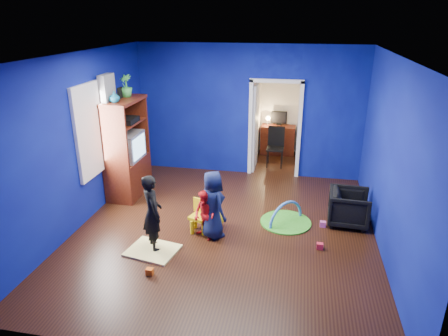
% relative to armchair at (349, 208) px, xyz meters
% --- Properties ---
extents(floor, '(5.00, 5.50, 0.01)m').
position_rel_armchair_xyz_m(floor, '(-2.08, -0.67, -0.31)').
color(floor, black).
rests_on(floor, ground).
extents(ceiling, '(5.00, 5.50, 0.01)m').
position_rel_armchair_xyz_m(ceiling, '(-2.08, -0.67, 2.59)').
color(ceiling, white).
rests_on(ceiling, wall_back).
extents(wall_back, '(5.00, 0.02, 2.90)m').
position_rel_armchair_xyz_m(wall_back, '(-2.08, 2.08, 1.14)').
color(wall_back, '#090E69').
rests_on(wall_back, floor).
extents(wall_front, '(5.00, 0.02, 2.90)m').
position_rel_armchair_xyz_m(wall_front, '(-2.08, -3.42, 1.14)').
color(wall_front, '#090E69').
rests_on(wall_front, floor).
extents(wall_left, '(0.02, 5.50, 2.90)m').
position_rel_armchair_xyz_m(wall_left, '(-4.58, -0.67, 1.14)').
color(wall_left, '#090E69').
rests_on(wall_left, floor).
extents(wall_right, '(0.02, 5.50, 2.90)m').
position_rel_armchair_xyz_m(wall_right, '(0.42, -0.67, 1.14)').
color(wall_right, '#090E69').
rests_on(wall_right, floor).
extents(alcove, '(1.00, 1.75, 2.50)m').
position_rel_armchair_xyz_m(alcove, '(-1.48, 2.96, 0.94)').
color(alcove, silver).
rests_on(alcove, floor).
extents(armchair, '(0.73, 0.71, 0.62)m').
position_rel_armchair_xyz_m(armchair, '(0.00, 0.00, 0.00)').
color(armchair, black).
rests_on(armchair, floor).
extents(child_black, '(0.51, 0.54, 1.24)m').
position_rel_armchair_xyz_m(child_black, '(-3.07, -1.40, 0.31)').
color(child_black, black).
rests_on(child_black, floor).
extents(child_navy, '(0.65, 0.66, 1.15)m').
position_rel_armchair_xyz_m(child_navy, '(-2.24, -0.86, 0.26)').
color(child_navy, '#0E1336').
rests_on(child_navy, floor).
extents(toddler_red, '(0.52, 0.50, 0.84)m').
position_rel_armchair_xyz_m(toddler_red, '(-2.35, -0.96, 0.11)').
color(toddler_red, red).
rests_on(toddler_red, floor).
extents(vase, '(0.23, 0.23, 0.20)m').
position_rel_armchair_xyz_m(vase, '(-4.29, 0.17, 1.75)').
color(vase, '#0B5A5E').
rests_on(vase, tv_armoire).
extents(potted_plant, '(0.30, 0.30, 0.43)m').
position_rel_armchair_xyz_m(potted_plant, '(-4.29, 0.69, 1.86)').
color(potted_plant, green).
rests_on(potted_plant, tv_armoire).
extents(tv_armoire, '(0.58, 1.14, 1.96)m').
position_rel_armchair_xyz_m(tv_armoire, '(-4.29, 0.47, 0.67)').
color(tv_armoire, '#411B0A').
rests_on(tv_armoire, floor).
extents(crt_tv, '(0.46, 0.70, 0.54)m').
position_rel_armchair_xyz_m(crt_tv, '(-4.25, 0.47, 0.71)').
color(crt_tv, silver).
rests_on(crt_tv, tv_armoire).
extents(yellow_blanket, '(0.85, 0.73, 0.03)m').
position_rel_armchair_xyz_m(yellow_blanket, '(-3.07, -1.50, -0.30)').
color(yellow_blanket, '#F2E07A').
rests_on(yellow_blanket, floor).
extents(hopper_ball, '(0.37, 0.37, 0.37)m').
position_rel_armchair_xyz_m(hopper_ball, '(-2.29, -0.61, -0.13)').
color(hopper_ball, yellow).
rests_on(hopper_ball, floor).
extents(kid_chair, '(0.35, 0.35, 0.50)m').
position_rel_armchair_xyz_m(kid_chair, '(-2.50, -0.76, -0.06)').
color(kid_chair, yellow).
rests_on(kid_chair, floor).
extents(play_mat, '(0.90, 0.90, 0.02)m').
position_rel_armchair_xyz_m(play_mat, '(-1.07, -0.18, -0.30)').
color(play_mat, green).
rests_on(play_mat, floor).
extents(toy_arch, '(0.57, 0.63, 0.80)m').
position_rel_armchair_xyz_m(toy_arch, '(-1.07, -0.18, -0.29)').
color(toy_arch, '#3F8CD8').
rests_on(toy_arch, floor).
extents(window_left, '(0.03, 0.95, 1.55)m').
position_rel_armchair_xyz_m(window_left, '(-4.57, -0.32, 1.24)').
color(window_left, white).
rests_on(window_left, wall_left).
extents(curtain, '(0.14, 0.42, 2.40)m').
position_rel_armchair_xyz_m(curtain, '(-4.45, 0.23, 0.94)').
color(curtain, slate).
rests_on(curtain, floor).
extents(doorway, '(1.16, 0.10, 2.10)m').
position_rel_armchair_xyz_m(doorway, '(-1.48, 2.08, 0.74)').
color(doorway, white).
rests_on(doorway, floor).
extents(study_desk, '(0.88, 0.44, 0.75)m').
position_rel_armchair_xyz_m(study_desk, '(-1.48, 3.59, 0.06)').
color(study_desk, '#3D140A').
rests_on(study_desk, floor).
extents(desk_monitor, '(0.40, 0.05, 0.32)m').
position_rel_armchair_xyz_m(desk_monitor, '(-1.48, 3.71, 0.64)').
color(desk_monitor, black).
rests_on(desk_monitor, study_desk).
extents(desk_lamp, '(0.14, 0.14, 0.14)m').
position_rel_armchair_xyz_m(desk_lamp, '(-1.76, 3.65, 0.62)').
color(desk_lamp, '#FFD88C').
rests_on(desk_lamp, study_desk).
extents(folding_chair, '(0.40, 0.40, 0.92)m').
position_rel_armchair_xyz_m(folding_chair, '(-1.48, 2.63, 0.15)').
color(folding_chair, black).
rests_on(folding_chair, floor).
extents(book_shelf, '(0.88, 0.24, 0.04)m').
position_rel_armchair_xyz_m(book_shelf, '(-1.48, 3.70, 1.71)').
color(book_shelf, white).
rests_on(book_shelf, study_desk).
extents(toy_0, '(0.10, 0.08, 0.10)m').
position_rel_armchair_xyz_m(toy_0, '(-0.50, -0.94, -0.26)').
color(toy_0, red).
rests_on(toy_0, floor).
extents(toy_1, '(0.11, 0.11, 0.11)m').
position_rel_armchair_xyz_m(toy_1, '(0.09, 0.29, -0.26)').
color(toy_1, '#25A4D2').
rests_on(toy_1, floor).
extents(toy_2, '(0.10, 0.08, 0.10)m').
position_rel_armchair_xyz_m(toy_2, '(-2.89, -2.08, -0.26)').
color(toy_2, '#E4520C').
rests_on(toy_2, floor).
extents(toy_3, '(0.10, 0.08, 0.10)m').
position_rel_armchair_xyz_m(toy_3, '(-0.43, -0.21, -0.26)').
color(toy_3, '#D34F9D').
rests_on(toy_3, floor).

